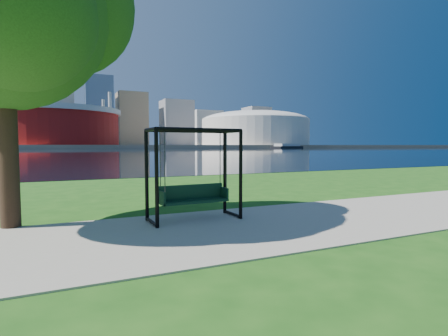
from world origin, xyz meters
TOP-DOWN VIEW (x-y plane):
  - ground at (0.00, 0.00)m, footprint 900.00×900.00m
  - path at (0.00, -0.50)m, footprint 120.00×4.00m
  - river at (0.00, 102.00)m, footprint 900.00×180.00m
  - far_bank at (0.00, 306.00)m, footprint 900.00×228.00m
  - stadium at (-10.00, 235.00)m, footprint 83.00×83.00m
  - arena at (135.00, 235.00)m, footprint 84.00×84.00m
  - skyline at (-4.27, 319.39)m, footprint 392.00×66.00m
  - swing at (-0.47, 0.63)m, footprint 2.15×1.00m
  - barge at (128.18, 180.93)m, footprint 28.70×18.23m

SIDE VIEW (x-z plane):
  - ground at x=0.00m, z-range 0.00..0.00m
  - river at x=0.00m, z-range 0.00..0.02m
  - path at x=0.00m, z-range 0.00..0.03m
  - far_bank at x=0.00m, z-range 0.00..2.00m
  - swing at x=-0.47m, z-range -0.04..2.13m
  - barge at x=128.18m, z-range -0.13..2.68m
  - stadium at x=-10.00m, z-range -1.77..30.23m
  - arena at x=135.00m, z-range 2.59..29.15m
  - skyline at x=-4.27m, z-range -12.36..84.14m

